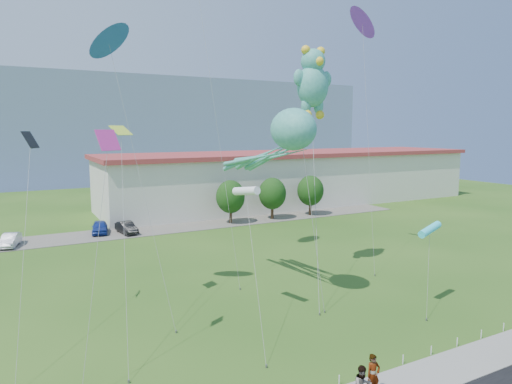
{
  "coord_description": "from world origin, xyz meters",
  "views": [
    {
      "loc": [
        -13.54,
        -16.66,
        11.59
      ],
      "look_at": [
        -0.33,
        8.0,
        7.78
      ],
      "focal_mm": 32.0,
      "sensor_mm": 36.0,
      "label": 1
    }
  ],
  "objects_px": {
    "pedestrian_left": "(373,375)",
    "octopus_kite": "(281,142)",
    "warehouse": "(295,177)",
    "parked_car_silver": "(10,240)",
    "parked_car_blue": "(100,227)",
    "parked_car_black": "(127,228)",
    "teddy_bear_kite": "(313,81)"
  },
  "relations": [
    {
      "from": "warehouse",
      "to": "pedestrian_left",
      "type": "relative_size",
      "value": 32.63
    },
    {
      "from": "parked_car_silver",
      "to": "warehouse",
      "type": "bearing_deg",
      "value": 27.79
    },
    {
      "from": "octopus_kite",
      "to": "teddy_bear_kite",
      "type": "bearing_deg",
      "value": 35.27
    },
    {
      "from": "warehouse",
      "to": "octopus_kite",
      "type": "bearing_deg",
      "value": -124.37
    },
    {
      "from": "warehouse",
      "to": "pedestrian_left",
      "type": "height_order",
      "value": "warehouse"
    },
    {
      "from": "octopus_kite",
      "to": "teddy_bear_kite",
      "type": "relative_size",
      "value": 0.73
    },
    {
      "from": "parked_car_black",
      "to": "octopus_kite",
      "type": "relative_size",
      "value": 0.31
    },
    {
      "from": "parked_car_silver",
      "to": "pedestrian_left",
      "type": "bearing_deg",
      "value": -55.36
    },
    {
      "from": "pedestrian_left",
      "to": "parked_car_black",
      "type": "relative_size",
      "value": 0.47
    },
    {
      "from": "parked_car_blue",
      "to": "octopus_kite",
      "type": "bearing_deg",
      "value": -63.74
    },
    {
      "from": "warehouse",
      "to": "teddy_bear_kite",
      "type": "height_order",
      "value": "teddy_bear_kite"
    },
    {
      "from": "parked_car_silver",
      "to": "parked_car_black",
      "type": "height_order",
      "value": "parked_car_black"
    },
    {
      "from": "parked_car_silver",
      "to": "parked_car_blue",
      "type": "relative_size",
      "value": 0.95
    },
    {
      "from": "parked_car_silver",
      "to": "parked_car_blue",
      "type": "xyz_separation_m",
      "value": [
        8.89,
        1.83,
        0.05
      ]
    },
    {
      "from": "warehouse",
      "to": "pedestrian_left",
      "type": "bearing_deg",
      "value": -119.37
    },
    {
      "from": "pedestrian_left",
      "to": "octopus_kite",
      "type": "relative_size",
      "value": 0.14
    },
    {
      "from": "parked_car_black",
      "to": "octopus_kite",
      "type": "xyz_separation_m",
      "value": [
        4.86,
        -25.28,
        10.08
      ]
    },
    {
      "from": "warehouse",
      "to": "octopus_kite",
      "type": "distance_m",
      "value": 42.73
    },
    {
      "from": "octopus_kite",
      "to": "teddy_bear_kite",
      "type": "xyz_separation_m",
      "value": [
        4.89,
        3.46,
        4.51
      ]
    },
    {
      "from": "parked_car_blue",
      "to": "octopus_kite",
      "type": "height_order",
      "value": "octopus_kite"
    },
    {
      "from": "parked_car_blue",
      "to": "teddy_bear_kite",
      "type": "bearing_deg",
      "value": -51.39
    },
    {
      "from": "parked_car_blue",
      "to": "parked_car_black",
      "type": "height_order",
      "value": "parked_car_blue"
    },
    {
      "from": "pedestrian_left",
      "to": "parked_car_silver",
      "type": "relative_size",
      "value": 0.48
    },
    {
      "from": "teddy_bear_kite",
      "to": "octopus_kite",
      "type": "bearing_deg",
      "value": -144.73
    },
    {
      "from": "parked_car_black",
      "to": "parked_car_silver",
      "type": "bearing_deg",
      "value": 173.79
    },
    {
      "from": "warehouse",
      "to": "parked_car_silver",
      "type": "relative_size",
      "value": 15.6
    },
    {
      "from": "parked_car_silver",
      "to": "parked_car_black",
      "type": "relative_size",
      "value": 0.99
    },
    {
      "from": "pedestrian_left",
      "to": "parked_car_silver",
      "type": "bearing_deg",
      "value": 114.61
    },
    {
      "from": "pedestrian_left",
      "to": "octopus_kite",
      "type": "height_order",
      "value": "octopus_kite"
    },
    {
      "from": "parked_car_blue",
      "to": "teddy_bear_kite",
      "type": "xyz_separation_m",
      "value": [
        12.4,
        -23.27,
        14.55
      ]
    },
    {
      "from": "teddy_bear_kite",
      "to": "parked_car_blue",
      "type": "bearing_deg",
      "value": 118.06
    },
    {
      "from": "warehouse",
      "to": "parked_car_black",
      "type": "xyz_separation_m",
      "value": [
        -28.69,
        -9.55,
        -3.41
      ]
    }
  ]
}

